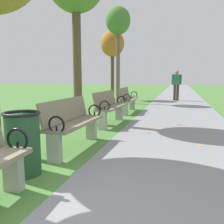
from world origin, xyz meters
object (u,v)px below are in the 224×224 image
(park_bench_2, at_px, (73,122))
(park_bench_4, at_px, (128,99))
(trash_bin, at_px, (23,143))
(pedestrian_walking, at_px, (176,84))
(tree_4, at_px, (118,24))
(park_bench_3, at_px, (110,107))
(tree_5, at_px, (112,45))

(park_bench_2, distance_m, park_bench_4, 4.74)
(park_bench_4, distance_m, trash_bin, 5.97)
(pedestrian_walking, bearing_deg, trash_bin, -99.53)
(tree_4, xyz_separation_m, trash_bin, (0.98, -8.98, -3.38))
(park_bench_2, relative_size, park_bench_3, 1.00)
(park_bench_4, distance_m, pedestrian_walking, 5.16)
(park_bench_2, bearing_deg, pedestrian_walking, 80.13)
(tree_4, relative_size, trash_bin, 5.49)
(tree_5, bearing_deg, park_bench_2, -78.75)
(park_bench_3, xyz_separation_m, tree_5, (-1.89, 7.09, 2.59))
(park_bench_4, xyz_separation_m, tree_4, (-1.13, 3.01, 3.32))
(park_bench_4, distance_m, tree_4, 4.62)
(park_bench_3, bearing_deg, tree_4, 101.89)
(tree_5, height_order, trash_bin, tree_5)
(park_bench_2, distance_m, tree_5, 10.00)
(tree_5, height_order, pedestrian_walking, tree_5)
(tree_4, height_order, trash_bin, tree_4)
(park_bench_3, height_order, tree_5, tree_5)
(tree_4, bearing_deg, park_bench_3, -78.11)
(park_bench_4, height_order, pedestrian_walking, pedestrian_walking)
(tree_4, bearing_deg, trash_bin, -83.76)
(trash_bin, bearing_deg, tree_5, 99.22)
(park_bench_3, xyz_separation_m, pedestrian_walking, (1.67, 7.22, 0.44))
(tree_4, bearing_deg, park_bench_4, -69.43)
(park_bench_2, height_order, pedestrian_walking, pedestrian_walking)
(tree_4, xyz_separation_m, tree_5, (-0.76, 1.73, -0.73))
(park_bench_4, xyz_separation_m, pedestrian_walking, (1.67, 4.86, 0.44))
(park_bench_4, height_order, tree_5, tree_5)
(park_bench_3, relative_size, tree_5, 0.42)
(park_bench_2, xyz_separation_m, park_bench_4, (-0.00, 4.74, 0.00))
(tree_4, xyz_separation_m, pedestrian_walking, (2.80, 1.85, -2.88))
(park_bench_2, relative_size, trash_bin, 1.92)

